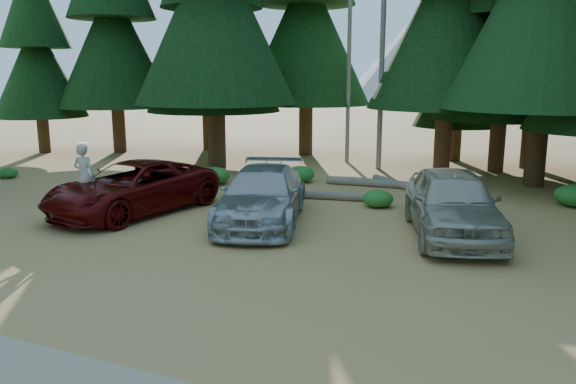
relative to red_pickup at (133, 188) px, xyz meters
name	(u,v)px	position (x,y,z in m)	size (l,w,h in m)	color
ground	(195,258)	(4.24, -3.14, -0.81)	(160.00, 160.00, 0.00)	#A98348
forest_belt_north	(365,166)	(4.24, 11.86, -0.81)	(36.00, 7.00, 22.00)	black
snag_front	(383,36)	(5.04, 11.36, 5.19)	(0.24, 0.24, 12.00)	gray
snag_back	(349,60)	(3.04, 12.86, 4.19)	(0.20, 0.20, 10.00)	gray
mountain_peak	(473,22)	(1.65, 85.09, 11.90)	(48.00, 50.00, 28.00)	gray
red_pickup	(133,188)	(0.00, 0.00, 0.00)	(2.69, 5.84, 1.62)	#570807
silver_minivan_center	(262,196)	(4.26, 0.55, 0.00)	(2.26, 5.57, 1.62)	#ADB1B6
silver_minivan_right	(452,203)	(9.60, 1.27, 0.11)	(2.17, 5.40, 1.84)	#B4AFA0
frisbee_player	(85,176)	(-1.01, -0.98, 0.47)	(0.77, 0.54, 2.02)	beige
log_left	(307,194)	(4.31, 4.11, -0.66)	(0.29, 0.29, 4.10)	gray
log_mid	(400,185)	(6.94, 7.23, -0.67)	(0.28, 0.28, 3.41)	gray
log_right	(385,184)	(6.38, 7.13, -0.66)	(0.30, 0.30, 4.68)	gray
shrub_far_left	(164,185)	(-0.91, 2.89, -0.51)	(1.11, 1.11, 0.61)	#1F6823
shrub_left	(280,174)	(2.02, 6.86, -0.55)	(0.96, 0.96, 0.53)	#1F6823
shrub_center_left	(214,176)	(-0.10, 5.15, -0.47)	(1.23, 1.23, 0.68)	#1F6823
shrub_center_right	(300,174)	(2.91, 6.86, -0.48)	(1.21, 1.21, 0.66)	#1F6823
shrub_right	(378,199)	(6.92, 3.83, -0.53)	(1.02, 1.02, 0.56)	#1F6823
shrub_far_right	(575,196)	(12.93, 6.50, -0.45)	(1.31, 1.31, 0.72)	#1F6823
shrub_edge_west	(8,173)	(-8.85, 2.85, -0.59)	(0.81, 0.81, 0.45)	#1F6823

